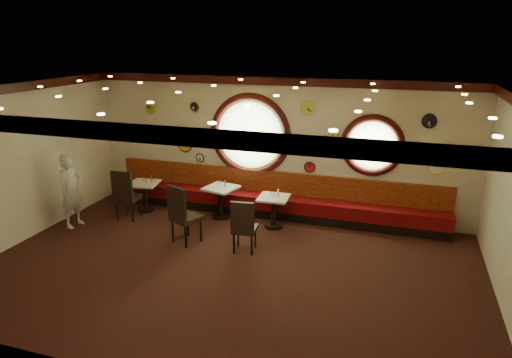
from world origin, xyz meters
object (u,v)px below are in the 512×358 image
(table_c, at_px, (274,208))
(chair_b, at_px, (182,211))
(chair_a, at_px, (125,192))
(condiment_b_bottle, at_px, (225,183))
(condiment_a_pepper, at_px, (146,181))
(condiment_c_pepper, at_px, (274,195))
(waiter, at_px, (71,191))
(chair_c, at_px, (244,223))
(table_b, at_px, (221,198))
(condiment_a_salt, at_px, (144,179))
(condiment_b_pepper, at_px, (222,186))
(condiment_c_bottle, at_px, (278,192))
(condiment_a_bottle, at_px, (151,178))
(condiment_c_salt, at_px, (271,194))
(condiment_b_salt, at_px, (219,184))
(table_a, at_px, (145,193))

(table_c, bearing_deg, chair_b, -137.97)
(chair_a, bearing_deg, condiment_b_bottle, 19.53)
(condiment_a_pepper, bearing_deg, condiment_c_pepper, -1.16)
(condiment_c_pepper, relative_size, condiment_b_bottle, 0.62)
(condiment_c_pepper, relative_size, waiter, 0.06)
(chair_c, relative_size, waiter, 0.41)
(table_b, height_order, chair_c, chair_c)
(condiment_b_bottle, bearing_deg, chair_b, -100.48)
(condiment_a_salt, bearing_deg, waiter, -124.18)
(chair_c, relative_size, condiment_b_pepper, 6.63)
(condiment_b_pepper, bearing_deg, chair_a, -159.76)
(condiment_c_bottle, bearing_deg, condiment_a_bottle, 179.13)
(condiment_c_salt, height_order, condiment_c_bottle, condiment_c_bottle)
(table_b, relative_size, condiment_a_salt, 8.49)
(condiment_b_bottle, bearing_deg, condiment_c_salt, -9.02)
(table_b, distance_m, condiment_c_bottle, 1.43)
(condiment_c_salt, bearing_deg, waiter, -161.94)
(condiment_a_salt, distance_m, condiment_c_pepper, 3.31)
(table_c, height_order, chair_c, chair_c)
(table_c, xyz_separation_m, condiment_c_bottle, (0.08, 0.08, 0.35))
(table_c, distance_m, condiment_b_pepper, 1.31)
(condiment_b_pepper, distance_m, condiment_b_bottle, 0.14)
(condiment_a_salt, height_order, condiment_c_salt, condiment_a_salt)
(condiment_b_bottle, height_order, condiment_c_bottle, condiment_b_bottle)
(condiment_b_pepper, bearing_deg, condiment_a_pepper, -177.06)
(condiment_b_salt, xyz_separation_m, condiment_b_pepper, (0.12, -0.10, 0.01))
(waiter, bearing_deg, condiment_a_salt, -27.10)
(condiment_a_salt, height_order, condiment_a_pepper, condiment_a_pepper)
(condiment_a_bottle, bearing_deg, condiment_a_pepper, -122.30)
(condiment_b_salt, height_order, condiment_c_pepper, condiment_b_salt)
(chair_c, relative_size, condiment_c_salt, 7.16)
(chair_b, xyz_separation_m, condiment_b_salt, (0.16, 1.59, 0.08))
(condiment_b_bottle, relative_size, waiter, 0.10)
(condiment_a_bottle, bearing_deg, condiment_a_salt, -169.35)
(chair_b, bearing_deg, condiment_c_pepper, 64.22)
(table_b, height_order, condiment_c_pepper, condiment_c_pepper)
(chair_a, bearing_deg, condiment_b_pepper, 16.62)
(table_c, bearing_deg, condiment_c_bottle, 47.57)
(chair_b, bearing_deg, waiter, -158.11)
(chair_c, xyz_separation_m, condiment_a_bottle, (-2.89, 1.53, 0.17))
(chair_b, distance_m, condiment_c_bottle, 2.18)
(condiment_c_salt, xyz_separation_m, condiment_b_pepper, (-1.19, 0.05, 0.04))
(condiment_a_pepper, bearing_deg, chair_a, -102.62)
(condiment_c_salt, height_order, condiment_b_pepper, condiment_b_pepper)
(table_a, height_order, condiment_a_bottle, condiment_a_bottle)
(condiment_b_salt, bearing_deg, condiment_a_salt, -176.55)
(condiment_c_pepper, bearing_deg, table_b, 170.60)
(condiment_b_bottle, bearing_deg, table_c, -11.04)
(condiment_c_pepper, bearing_deg, condiment_b_salt, 169.16)
(condiment_a_salt, bearing_deg, table_a, -55.06)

